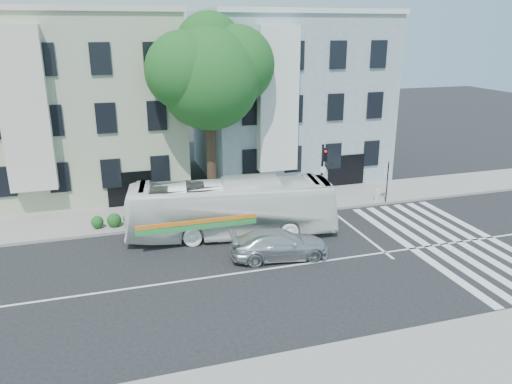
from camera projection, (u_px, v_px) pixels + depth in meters
name	position (u px, v px, depth m)	size (l,w,h in m)	color
ground	(254.00, 271.00, 21.87)	(120.00, 120.00, 0.00)	black
sidewalk_far	(215.00, 209.00, 29.12)	(80.00, 4.00, 0.15)	gray
building_left	(81.00, 105.00, 31.84)	(12.00, 10.00, 11.00)	#A5AF93
building_right	(287.00, 96.00, 35.74)	(12.00, 10.00, 11.00)	gray
street_tree	(209.00, 72.00, 27.39)	(7.30, 5.90, 11.10)	#2D2116
bus	(232.00, 208.00, 25.25)	(10.55, 2.47, 2.94)	white
sedan	(280.00, 244.00, 22.97)	(4.56, 1.86, 1.32)	silver
hedge	(178.00, 214.00, 27.26)	(8.50, 0.84, 0.70)	#2C601F
traffic_signal	(323.00, 168.00, 28.79)	(0.40, 0.52, 3.83)	black
fire_hydrant	(377.00, 194.00, 30.36)	(0.42, 0.24, 0.75)	#B7B7B3
far_sign_pole	(387.00, 176.00, 29.75)	(0.45, 0.18, 2.49)	black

